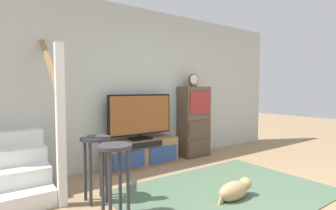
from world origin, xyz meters
TOP-DOWN VIEW (x-y plane):
  - back_wall at (0.00, 2.46)m, footprint 6.40×0.12m
  - area_rug at (0.00, 0.60)m, footprint 2.60×1.80m
  - media_console at (-0.30, 2.19)m, footprint 1.30×0.38m
  - television at (-0.30, 2.22)m, footprint 1.16×0.22m
  - side_cabinet at (0.88, 2.20)m, footprint 0.58×0.38m
  - desk_clock at (0.83, 2.19)m, footprint 0.22×0.08m
  - staircase at (-2.24, 2.20)m, footprint 1.00×1.36m
  - bar_stool_near at (-1.39, 0.77)m, footprint 0.34×0.34m
  - bar_stool_far at (-1.40, 1.30)m, footprint 0.34×0.34m
  - dog at (-0.05, 0.40)m, footprint 0.54×0.20m

SIDE VIEW (x-z plane):
  - area_rug at x=0.00m, z-range 0.00..0.01m
  - dog at x=-0.05m, z-range 0.00..0.23m
  - media_console at x=-0.30m, z-range 0.00..0.45m
  - staircase at x=-2.24m, z-range -0.73..1.47m
  - bar_stool_far at x=-1.40m, z-range 0.18..0.93m
  - bar_stool_near at x=-1.39m, z-range 0.18..0.93m
  - side_cabinet at x=0.88m, z-range 0.00..1.35m
  - television at x=-0.30m, z-range 0.48..1.24m
  - back_wall at x=0.00m, z-range 0.00..2.70m
  - desk_clock at x=0.83m, z-range 1.35..1.59m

